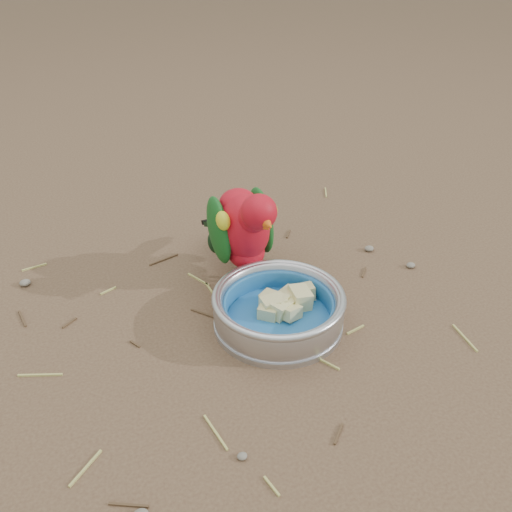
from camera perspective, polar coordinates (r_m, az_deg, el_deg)
name	(u,v)px	position (r m, az deg, el deg)	size (l,w,h in m)	color
ground	(252,332)	(0.92, -0.39, -7.63)	(60.00, 60.00, 0.00)	brown
food_bowl	(278,321)	(0.93, 2.23, -6.53)	(0.21, 0.21, 0.02)	#B2B2BA
bowl_wall	(279,306)	(0.91, 2.27, -5.05)	(0.21, 0.21, 0.04)	#B2B2BA
fruit_wedges	(278,310)	(0.92, 2.26, -5.40)	(0.13, 0.13, 0.03)	#D1C785
lory_parrot	(244,235)	(0.99, -1.20, 2.12)	(0.11, 0.23, 0.19)	#AC0B19
ground_debris	(236,302)	(0.98, -2.05, -4.60)	(0.90, 0.80, 0.01)	tan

